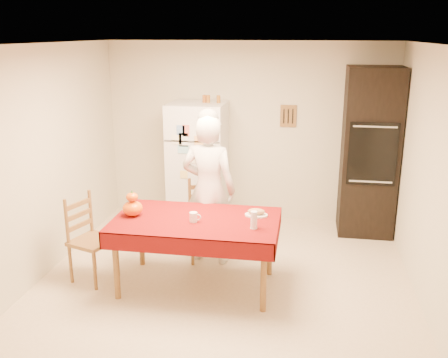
% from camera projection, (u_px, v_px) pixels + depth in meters
% --- Properties ---
extents(floor, '(4.50, 4.50, 0.00)m').
position_uv_depth(floor, '(221.00, 290.00, 5.24)').
color(floor, '#C8B191').
rests_on(floor, ground).
extents(room_shell, '(4.02, 4.52, 2.51)m').
position_uv_depth(room_shell, '(221.00, 139.00, 4.78)').
color(room_shell, beige).
rests_on(room_shell, ground).
extents(refrigerator, '(0.75, 0.74, 1.70)m').
position_uv_depth(refrigerator, '(198.00, 165.00, 6.88)').
color(refrigerator, white).
rests_on(refrigerator, floor).
extents(oven_cabinet, '(0.70, 0.62, 2.20)m').
position_uv_depth(oven_cabinet, '(369.00, 152.00, 6.49)').
color(oven_cabinet, black).
rests_on(oven_cabinet, floor).
extents(dining_table, '(1.70, 1.00, 0.76)m').
position_uv_depth(dining_table, '(196.00, 225.00, 5.15)').
color(dining_table, brown).
rests_on(dining_table, floor).
extents(chair_far, '(0.52, 0.51, 0.95)m').
position_uv_depth(chair_far, '(206.00, 216.00, 5.92)').
color(chair_far, brown).
rests_on(chair_far, floor).
extents(chair_left, '(0.51, 0.53, 0.95)m').
position_uv_depth(chair_left, '(88.00, 235.00, 5.37)').
color(chair_left, brown).
rests_on(chair_left, floor).
extents(seated_woman, '(0.69, 0.50, 1.75)m').
position_uv_depth(seated_woman, '(209.00, 190.00, 5.71)').
color(seated_woman, silver).
rests_on(seated_woman, floor).
extents(coffee_mug, '(0.08, 0.08, 0.10)m').
position_uv_depth(coffee_mug, '(193.00, 217.00, 5.04)').
color(coffee_mug, white).
rests_on(coffee_mug, dining_table).
extents(pumpkin_lower, '(0.21, 0.21, 0.16)m').
position_uv_depth(pumpkin_lower, '(133.00, 208.00, 5.20)').
color(pumpkin_lower, '#CB5104').
rests_on(pumpkin_lower, dining_table).
extents(pumpkin_upper, '(0.12, 0.12, 0.09)m').
position_uv_depth(pumpkin_upper, '(132.00, 197.00, 5.17)').
color(pumpkin_upper, '#DD4B05').
rests_on(pumpkin_upper, pumpkin_lower).
extents(wine_glass, '(0.07, 0.07, 0.18)m').
position_uv_depth(wine_glass, '(254.00, 220.00, 4.86)').
color(wine_glass, white).
rests_on(wine_glass, dining_table).
extents(bread_plate, '(0.24, 0.24, 0.02)m').
position_uv_depth(bread_plate, '(256.00, 215.00, 5.21)').
color(bread_plate, white).
rests_on(bread_plate, dining_table).
extents(bread_loaf, '(0.18, 0.10, 0.06)m').
position_uv_depth(bread_loaf, '(256.00, 211.00, 5.20)').
color(bread_loaf, '#A38050').
rests_on(bread_loaf, bread_plate).
extents(spice_jar_left, '(0.05, 0.05, 0.10)m').
position_uv_depth(spice_jar_left, '(204.00, 99.00, 6.66)').
color(spice_jar_left, '#954F1B').
rests_on(spice_jar_left, refrigerator).
extents(spice_jar_mid, '(0.05, 0.05, 0.10)m').
position_uv_depth(spice_jar_mid, '(208.00, 99.00, 6.65)').
color(spice_jar_mid, '#965A1B').
rests_on(spice_jar_mid, refrigerator).
extents(spice_jar_right, '(0.05, 0.05, 0.10)m').
position_uv_depth(spice_jar_right, '(219.00, 99.00, 6.63)').
color(spice_jar_right, '#95591B').
rests_on(spice_jar_right, refrigerator).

